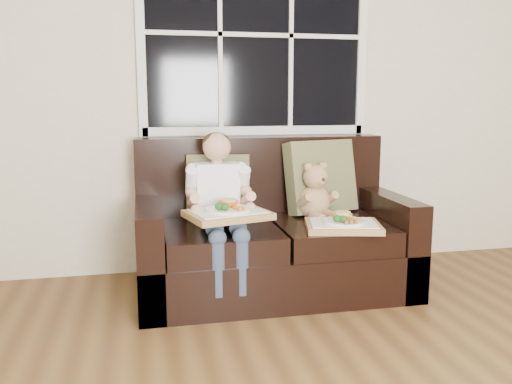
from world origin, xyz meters
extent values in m
cube|color=beige|center=(0.00, 2.50, 1.35)|extent=(4.50, 0.02, 2.70)
cube|color=black|center=(-0.18, 2.48, 1.65)|extent=(1.50, 0.02, 1.25)
cube|color=white|center=(-0.18, 2.47, 0.99)|extent=(1.58, 0.04, 0.06)
cube|color=white|center=(-0.96, 2.47, 1.65)|extent=(0.06, 0.04, 1.37)
cube|color=white|center=(0.60, 2.47, 1.65)|extent=(0.06, 0.04, 1.37)
cube|color=white|center=(-0.18, 2.47, 1.65)|extent=(1.50, 0.03, 0.03)
cube|color=black|center=(-0.18, 1.95, 0.15)|extent=(1.70, 0.90, 0.30)
cube|color=black|center=(-0.96, 1.95, 0.30)|extent=(0.15, 0.90, 0.60)
cube|color=black|center=(0.59, 1.95, 0.30)|extent=(0.15, 0.90, 0.60)
cube|color=black|center=(-0.18, 2.33, 0.63)|extent=(1.70, 0.18, 0.66)
cube|color=black|center=(-0.53, 1.87, 0.38)|extent=(0.68, 0.72, 0.15)
cube|color=black|center=(0.17, 1.87, 0.38)|extent=(0.68, 0.72, 0.15)
cube|color=brown|center=(-0.50, 2.17, 0.65)|extent=(0.43, 0.25, 0.42)
cube|color=brown|center=(0.20, 2.17, 0.69)|extent=(0.53, 0.33, 0.50)
cube|color=white|center=(-0.53, 2.00, 0.64)|extent=(0.26, 0.16, 0.37)
sphere|color=tan|center=(-0.53, 1.99, 0.93)|extent=(0.17, 0.17, 0.17)
ellipsoid|color=#372411|center=(-0.53, 2.00, 0.95)|extent=(0.17, 0.17, 0.12)
cylinder|color=#2F3D52|center=(-0.60, 1.80, 0.50)|extent=(0.10, 0.33, 0.10)
cylinder|color=#2F3D52|center=(-0.46, 1.80, 0.50)|extent=(0.10, 0.33, 0.10)
cylinder|color=#2F3D52|center=(-0.60, 1.54, 0.30)|extent=(0.09, 0.09, 0.31)
cylinder|color=#2F3D52|center=(-0.46, 1.54, 0.30)|extent=(0.09, 0.09, 0.31)
cylinder|color=tan|center=(-0.69, 1.88, 0.68)|extent=(0.07, 0.32, 0.26)
cylinder|color=tan|center=(-0.37, 1.88, 0.68)|extent=(0.07, 0.32, 0.26)
ellipsoid|color=tan|center=(0.11, 2.03, 0.55)|extent=(0.25, 0.23, 0.23)
sphere|color=tan|center=(0.11, 2.01, 0.72)|extent=(0.19, 0.19, 0.16)
sphere|color=tan|center=(0.06, 2.02, 0.78)|extent=(0.06, 0.06, 0.06)
sphere|color=tan|center=(0.17, 2.02, 0.78)|extent=(0.06, 0.06, 0.06)
sphere|color=tan|center=(0.11, 1.95, 0.70)|extent=(0.06, 0.06, 0.06)
sphere|color=#2E2114|center=(0.11, 1.92, 0.71)|extent=(0.02, 0.02, 0.02)
cylinder|color=tan|center=(0.06, 1.90, 0.48)|extent=(0.09, 0.13, 0.06)
cylinder|color=tan|center=(0.17, 1.90, 0.48)|extent=(0.09, 0.13, 0.06)
cube|color=tan|center=(-0.51, 1.70, 0.56)|extent=(0.52, 0.44, 0.04)
cube|color=silver|center=(-0.51, 1.70, 0.59)|extent=(0.46, 0.38, 0.01)
cylinder|color=white|center=(-0.51, 1.68, 0.60)|extent=(0.26, 0.26, 0.02)
imported|color=#F64D14|center=(-0.50, 1.73, 0.62)|extent=(0.13, 0.13, 0.03)
cylinder|color=#DBD177|center=(-0.50, 1.73, 0.63)|extent=(0.10, 0.10, 0.02)
ellipsoid|color=#20641F|center=(-0.57, 1.64, 0.63)|extent=(0.05, 0.05, 0.04)
ellipsoid|color=#20641F|center=(-0.54, 1.63, 0.63)|extent=(0.05, 0.05, 0.04)
cylinder|color=orange|center=(-0.46, 1.64, 0.61)|extent=(0.05, 0.07, 0.02)
cube|color=tan|center=(0.18, 1.67, 0.47)|extent=(0.50, 0.42, 0.04)
cube|color=silver|center=(0.18, 1.67, 0.49)|extent=(0.44, 0.36, 0.01)
cylinder|color=white|center=(0.18, 1.66, 0.50)|extent=(0.25, 0.25, 0.02)
imported|color=yellow|center=(0.19, 1.71, 0.52)|extent=(0.14, 0.14, 0.03)
cylinder|color=#DBD177|center=(0.19, 1.71, 0.53)|extent=(0.09, 0.09, 0.02)
ellipsoid|color=#20641F|center=(0.12, 1.62, 0.53)|extent=(0.05, 0.05, 0.04)
ellipsoid|color=#20641F|center=(0.15, 1.60, 0.53)|extent=(0.05, 0.05, 0.04)
cylinder|color=orange|center=(0.22, 1.61, 0.52)|extent=(0.05, 0.07, 0.02)
cylinder|color=#965D31|center=(0.18, 1.59, 0.52)|extent=(0.03, 0.09, 0.02)
camera|label=1|loc=(-0.99, -1.29, 1.22)|focal=38.00mm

